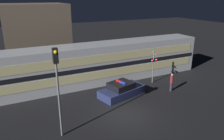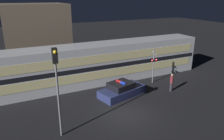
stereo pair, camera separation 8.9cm
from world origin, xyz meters
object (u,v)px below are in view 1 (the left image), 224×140
at_px(train, 103,63).
at_px(traffic_light_corner, 57,77).
at_px(crossing_signal_near, 154,64).
at_px(pedestrian, 171,82).
at_px(police_car, 122,90).

distance_m(train, traffic_light_corner, 10.21).
bearing_deg(crossing_signal_near, pedestrian, -82.21).
bearing_deg(train, police_car, -89.56).
bearing_deg(police_car, train, 76.74).
xyz_separation_m(train, pedestrian, (4.70, -5.31, -1.12)).
xyz_separation_m(police_car, crossing_signal_near, (4.33, 1.23, 1.57)).
distance_m(police_car, pedestrian, 4.84).
distance_m(pedestrian, crossing_signal_near, 2.74).
xyz_separation_m(pedestrian, crossing_signal_near, (-0.33, 2.45, 1.20)).
height_order(train, traffic_light_corner, traffic_light_corner).
bearing_deg(train, pedestrian, -48.52).
height_order(crossing_signal_near, traffic_light_corner, traffic_light_corner).
relative_size(train, crossing_signal_near, 6.29).
bearing_deg(traffic_light_corner, crossing_signal_near, 24.18).
distance_m(police_car, crossing_signal_near, 4.77).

